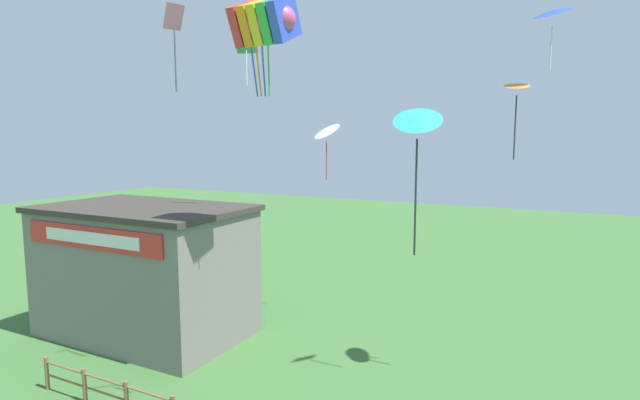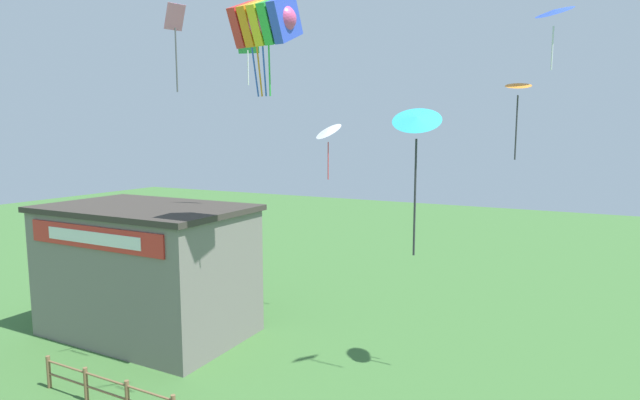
% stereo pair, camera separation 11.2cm
% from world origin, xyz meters
% --- Properties ---
extents(seaside_building, '(9.00, 5.54, 5.73)m').
position_xyz_m(seaside_building, '(-10.29, 11.07, 2.88)').
color(seaside_building, slate).
rests_on(seaside_building, ground_plane).
extents(kite_rainbow_parafoil, '(2.35, 1.76, 3.24)m').
position_xyz_m(kite_rainbow_parafoil, '(-2.94, 9.60, 12.42)').
color(kite_rainbow_parafoil, '#E54C8C').
extents(kite_cyan_delta, '(1.30, 1.20, 3.49)m').
position_xyz_m(kite_cyan_delta, '(3.06, 6.62, 8.99)').
color(kite_cyan_delta, '#2DB2C6').
extents(kite_blue_delta, '(1.53, 1.51, 2.05)m').
position_xyz_m(kite_blue_delta, '(5.45, 13.15, 12.55)').
color(kite_blue_delta, blue).
extents(kite_pink_diamond, '(0.60, 0.71, 2.74)m').
position_xyz_m(kite_pink_diamond, '(-5.39, 8.08, 12.06)').
color(kite_pink_diamond, pink).
extents(kite_green_diamond, '(0.95, 0.60, 2.48)m').
position_xyz_m(kite_green_diamond, '(-5.83, 12.68, 12.52)').
color(kite_green_diamond, green).
extents(kite_orange_delta, '(0.95, 0.94, 2.55)m').
position_xyz_m(kite_orange_delta, '(4.53, 12.87, 10.20)').
color(kite_orange_delta, orange).
extents(kite_white_delta, '(1.75, 1.70, 2.71)m').
position_xyz_m(kite_white_delta, '(-4.15, 16.67, 8.96)').
color(kite_white_delta, white).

